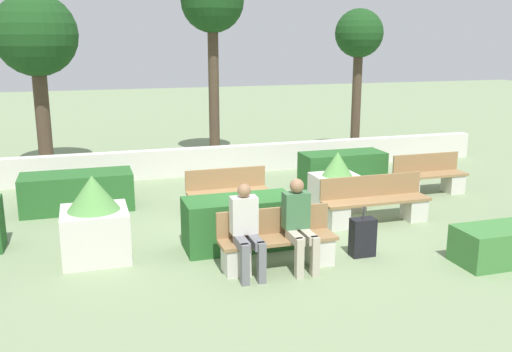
# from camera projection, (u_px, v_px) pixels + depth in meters

# --- Properties ---
(ground_plane) EXTENTS (60.00, 60.00, 0.00)m
(ground_plane) POSITION_uv_depth(u_px,v_px,m) (271.00, 231.00, 10.08)
(ground_plane) COLOR gray
(perimeter_wall) EXTENTS (14.81, 0.30, 0.69)m
(perimeter_wall) POSITION_uv_depth(u_px,v_px,m) (213.00, 160.00, 14.26)
(perimeter_wall) COLOR beige
(perimeter_wall) RESTS_ON ground_plane
(bench_front) EXTENTS (1.76, 0.48, 0.86)m
(bench_front) POSITION_uv_depth(u_px,v_px,m) (277.00, 246.00, 8.45)
(bench_front) COLOR #937047
(bench_front) RESTS_ON ground_plane
(bench_left_side) EXTENTS (1.60, 0.48, 0.86)m
(bench_left_side) POSITION_uv_depth(u_px,v_px,m) (228.00, 198.00, 11.02)
(bench_left_side) COLOR #937047
(bench_left_side) RESTS_ON ground_plane
(bench_right_side) EXTENTS (1.61, 0.48, 0.86)m
(bench_right_side) POSITION_uv_depth(u_px,v_px,m) (430.00, 180.00, 12.42)
(bench_right_side) COLOR #937047
(bench_right_side) RESTS_ON ground_plane
(bench_back) EXTENTS (2.04, 0.48, 0.86)m
(bench_back) POSITION_uv_depth(u_px,v_px,m) (375.00, 205.00, 10.46)
(bench_back) COLOR #937047
(bench_back) RESTS_ON ground_plane
(person_seated_man) EXTENTS (0.38, 0.64, 1.32)m
(person_seated_man) POSITION_uv_depth(u_px,v_px,m) (246.00, 226.00, 8.08)
(person_seated_man) COLOR slate
(person_seated_man) RESTS_ON ground_plane
(person_seated_woman) EXTENTS (0.38, 0.64, 1.34)m
(person_seated_woman) POSITION_uv_depth(u_px,v_px,m) (299.00, 220.00, 8.30)
(person_seated_woman) COLOR #B2A893
(person_seated_woman) RESTS_ON ground_plane
(hedge_block_near_left) EXTENTS (1.77, 0.78, 0.83)m
(hedge_block_near_left) POSITION_uv_depth(u_px,v_px,m) (239.00, 223.00, 9.23)
(hedge_block_near_left) COLOR #286028
(hedge_block_near_left) RESTS_ON ground_plane
(hedge_block_near_right) EXTENTS (1.88, 0.78, 0.83)m
(hedge_block_near_right) POSITION_uv_depth(u_px,v_px,m) (342.00, 170.00, 12.87)
(hedge_block_near_right) COLOR #286028
(hedge_block_near_right) RESTS_ON ground_plane
(hedge_block_mid_left) EXTENTS (1.58, 0.73, 0.56)m
(hedge_block_mid_left) POSITION_uv_depth(u_px,v_px,m) (506.00, 244.00, 8.66)
(hedge_block_mid_left) COLOR #3D7A38
(hedge_block_mid_left) RESTS_ON ground_plane
(hedge_block_far_right) EXTENTS (2.14, 0.88, 0.74)m
(hedge_block_far_right) POSITION_uv_depth(u_px,v_px,m) (77.00, 192.00, 11.27)
(hedge_block_far_right) COLOR #286028
(hedge_block_far_right) RESTS_ON ground_plane
(planter_corner_left) EXTENTS (0.90, 0.90, 1.15)m
(planter_corner_left) POSITION_uv_depth(u_px,v_px,m) (337.00, 185.00, 11.37)
(planter_corner_left) COLOR beige
(planter_corner_left) RESTS_ON ground_plane
(planter_corner_right) EXTENTS (1.00, 1.00, 1.32)m
(planter_corner_right) POSITION_uv_depth(u_px,v_px,m) (95.00, 222.00, 8.72)
(planter_corner_right) COLOR beige
(planter_corner_right) RESTS_ON ground_plane
(suitcase) EXTENTS (0.38, 0.22, 0.81)m
(suitcase) POSITION_uv_depth(u_px,v_px,m) (363.00, 237.00, 8.88)
(suitcase) COLOR black
(suitcase) RESTS_ON ground_plane
(tree_leftmost) EXTENTS (2.05, 2.05, 4.43)m
(tree_leftmost) POSITION_uv_depth(u_px,v_px,m) (36.00, 38.00, 14.05)
(tree_leftmost) COLOR #473828
(tree_leftmost) RESTS_ON ground_plane
(tree_center_left) EXTENTS (1.69, 1.69, 5.14)m
(tree_center_left) POSITION_uv_depth(u_px,v_px,m) (212.00, 6.00, 15.20)
(tree_center_left) COLOR #473828
(tree_center_left) RESTS_ON ground_plane
(tree_center_right) EXTENTS (1.35, 1.35, 4.13)m
(tree_center_right) POSITION_uv_depth(u_px,v_px,m) (359.00, 39.00, 15.91)
(tree_center_right) COLOR #473828
(tree_center_right) RESTS_ON ground_plane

